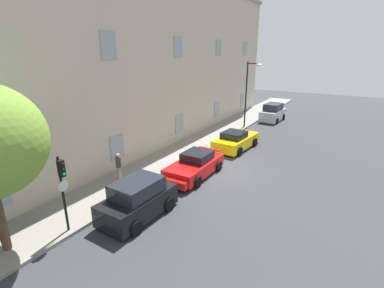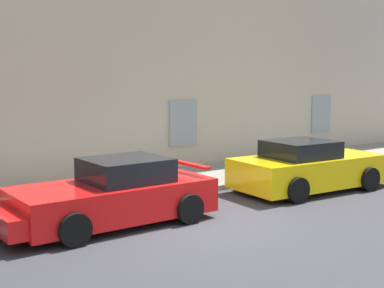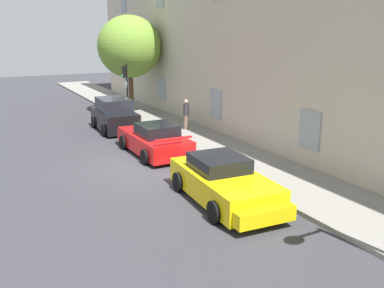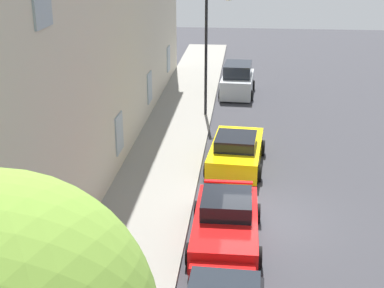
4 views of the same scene
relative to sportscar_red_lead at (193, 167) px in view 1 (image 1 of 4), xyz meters
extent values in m
plane|color=#333338|center=(1.63, -1.07, -0.60)|extent=(80.00, 80.00, 0.00)
cube|color=gray|center=(1.63, 2.78, -0.53)|extent=(60.00, 3.16, 0.14)
cube|color=#BCB29E|center=(1.63, 6.71, 5.66)|extent=(42.95, 4.70, 12.52)
cube|color=#8C99A3|center=(-1.81, 4.34, 1.00)|extent=(1.10, 0.06, 1.50)
cube|color=#8C99A3|center=(5.07, 4.34, 1.00)|extent=(1.10, 0.06, 1.50)
cube|color=#8C99A3|center=(11.94, 4.34, 1.00)|extent=(1.10, 0.06, 1.50)
cube|color=#8C99A3|center=(18.81, 4.34, 1.00)|extent=(1.10, 0.06, 1.50)
cube|color=#8C99A3|center=(-1.81, 4.34, 6.86)|extent=(1.10, 0.06, 1.50)
cube|color=#8C99A3|center=(5.07, 4.34, 6.86)|extent=(1.10, 0.06, 1.50)
cube|color=#8C99A3|center=(11.94, 4.34, 6.86)|extent=(1.10, 0.06, 1.50)
cube|color=#8C99A3|center=(18.81, 4.34, 6.86)|extent=(1.10, 0.06, 1.50)
cube|color=red|center=(0.14, 0.00, -0.08)|extent=(4.24, 1.90, 0.73)
cube|color=black|center=(0.46, 0.00, 0.54)|extent=(1.70, 1.52, 0.50)
cube|color=red|center=(-1.72, 0.00, -0.17)|extent=(1.27, 1.74, 0.40)
cube|color=red|center=(2.09, 0.00, 0.51)|extent=(0.16, 1.61, 0.06)
cylinder|color=black|center=(-1.17, -0.95, -0.28)|extent=(0.64, 0.24, 0.64)
cylinder|color=black|center=(-1.17, 0.95, -0.28)|extent=(0.64, 0.24, 0.64)
cylinder|color=black|center=(1.46, -0.94, -0.28)|extent=(0.64, 0.24, 0.64)
cylinder|color=black|center=(1.46, 0.95, -0.28)|extent=(0.64, 0.24, 0.64)
cube|color=yellow|center=(6.10, -0.18, -0.05)|extent=(4.42, 2.24, 0.79)
cube|color=black|center=(5.78, -0.15, 0.57)|extent=(1.82, 1.67, 0.46)
cube|color=yellow|center=(7.99, -0.31, -0.15)|extent=(1.41, 1.87, 0.44)
cylinder|color=black|center=(7.50, 0.70, -0.27)|extent=(0.67, 0.29, 0.65)
cylinder|color=black|center=(7.36, -1.24, -0.27)|extent=(0.67, 0.29, 0.65)
cylinder|color=black|center=(4.84, 0.89, -0.27)|extent=(0.67, 0.29, 0.65)
cylinder|color=black|center=(4.70, -1.05, -0.27)|extent=(0.67, 0.29, 0.65)
cube|color=black|center=(-5.05, -0.12, 0.01)|extent=(3.73, 1.86, 0.97)
cube|color=#1E232B|center=(-5.05, -0.12, 0.83)|extent=(2.26, 1.61, 0.67)
cylinder|color=black|center=(-3.92, 0.73, -0.28)|extent=(0.64, 0.22, 0.63)
cylinder|color=black|center=(-3.98, -1.03, -0.28)|extent=(0.64, 0.22, 0.63)
cylinder|color=black|center=(-6.13, 0.79, -0.28)|extent=(0.64, 0.22, 0.63)
cylinder|color=black|center=(-6.18, -0.96, -0.28)|extent=(0.64, 0.22, 0.63)
cube|color=#B2B7BC|center=(16.73, 0.00, 0.02)|extent=(3.83, 1.92, 1.06)
cube|color=#1E232B|center=(16.73, 0.00, 0.91)|extent=(2.32, 1.63, 0.71)
cylinder|color=black|center=(17.90, 0.81, -0.29)|extent=(0.62, 0.23, 0.61)
cylinder|color=black|center=(17.81, -0.92, -0.29)|extent=(0.62, 0.23, 0.61)
cylinder|color=black|center=(15.66, 0.92, -0.29)|extent=(0.62, 0.23, 0.61)
cylinder|color=black|center=(15.57, -0.80, -0.29)|extent=(0.62, 0.23, 0.61)
cylinder|color=#473323|center=(-9.44, 2.48, 0.94)|extent=(0.31, 0.31, 2.80)
cylinder|color=black|center=(-7.51, 1.54, 1.15)|extent=(0.10, 0.10, 3.22)
cube|color=black|center=(-7.51, 1.40, 2.31)|extent=(0.22, 0.20, 0.66)
sphere|color=black|center=(-7.51, 1.29, 2.52)|extent=(0.12, 0.12, 0.12)
sphere|color=black|center=(-7.51, 1.29, 2.31)|extent=(0.12, 0.12, 0.12)
sphere|color=green|center=(-7.51, 1.29, 2.10)|extent=(0.12, 0.12, 0.12)
cylinder|color=white|center=(-7.51, 1.44, 1.56)|extent=(0.44, 0.02, 0.44)
cylinder|color=black|center=(12.39, 1.54, 2.60)|extent=(0.14, 0.14, 6.12)
cube|color=black|center=(12.39, 0.99, 5.51)|extent=(0.08, 1.10, 0.08)
ellipsoid|color=#EAE5C6|center=(12.39, 0.49, 5.38)|extent=(0.44, 0.60, 0.28)
cylinder|color=#8C7259|center=(-2.92, 3.17, -0.07)|extent=(0.34, 0.34, 0.78)
cylinder|color=#333338|center=(-2.92, 3.17, 0.63)|extent=(0.43, 0.43, 0.60)
sphere|color=tan|center=(-2.92, 3.17, 1.05)|extent=(0.22, 0.22, 0.22)
camera|label=1|loc=(-13.49, -8.01, 6.55)|focal=26.57mm
camera|label=2|loc=(-5.06, -9.91, 2.54)|focal=49.78mm
camera|label=3|loc=(16.53, -6.90, 4.60)|focal=38.88mm
camera|label=4|loc=(-14.44, -0.42, 8.14)|focal=51.26mm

